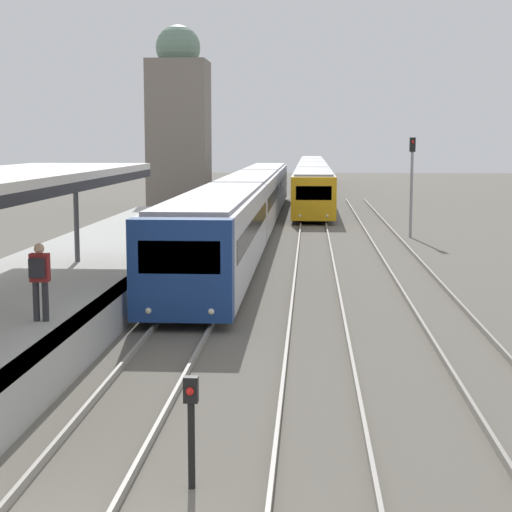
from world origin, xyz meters
name	(u,v)px	position (x,y,z in m)	size (l,w,h in m)	color
person_on_platform	(39,276)	(-2.47, 8.29, 1.96)	(0.40, 0.40, 1.66)	#2D2D33
train_near	(250,200)	(0.00, 36.36, 1.65)	(2.65, 49.60, 2.97)	navy
train_far	(312,176)	(3.42, 69.35, 1.60)	(2.60, 60.56, 2.86)	gold
signal_post_near	(191,419)	(1.61, 2.06, 1.00)	(0.20, 0.21, 1.59)	black
signal_mast_far	(412,175)	(8.22, 33.53, 3.11)	(0.28, 0.29, 4.94)	gray
distant_domed_building	(179,123)	(-5.76, 49.45, 5.95)	(4.00, 4.00, 12.52)	slate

